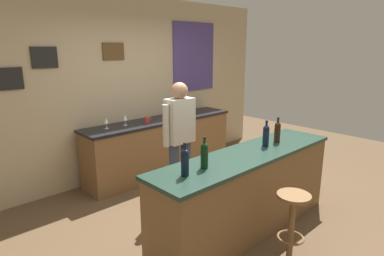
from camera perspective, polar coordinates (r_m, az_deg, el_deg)
The scene contains 16 objects.
ground_plane at distance 4.17m, azimuth 4.83°, elevation -15.15°, with size 10.00×10.00×0.00m, color brown.
back_wall at distance 5.26m, azimuth -11.38°, elevation 7.05°, with size 6.00×0.09×2.80m.
bar_counter at distance 3.74m, azimuth 9.61°, elevation -11.03°, with size 2.50×0.60×0.92m.
side_counter at distance 5.37m, azimuth -5.34°, elevation -3.12°, with size 2.66×0.56×0.90m.
bartender at distance 4.10m, azimuth -2.15°, elevation -1.48°, with size 0.52×0.21×1.62m.
bar_stool at distance 3.37m, azimuth 17.23°, elevation -14.46°, with size 0.32×0.32×0.68m.
wine_bottle_a at distance 2.88m, azimuth -1.26°, elevation -5.86°, with size 0.07×0.07×0.31m.
wine_bottle_b at distance 3.05m, azimuth 2.19°, elevation -4.65°, with size 0.07×0.07×0.31m.
wine_bottle_c at distance 3.80m, azimuth 12.87°, elevation -1.21°, with size 0.07×0.07×0.31m.
wine_bottle_d at distance 4.00m, azimuth 14.78°, elevation -0.56°, with size 0.07×0.07×0.31m.
wine_glass_a at distance 4.76m, azimuth -14.85°, elevation 1.20°, with size 0.07×0.07×0.16m.
wine_glass_b at distance 4.90m, azimuth -11.69°, elevation 1.72°, with size 0.07×0.07×0.16m.
wine_glass_c at distance 5.27m, azimuth -3.94°, elevation 2.87°, with size 0.07×0.07×0.16m.
wine_glass_d at distance 5.42m, azimuth -4.10°, elevation 3.18°, with size 0.07×0.07×0.16m.
wine_glass_e at distance 5.76m, azimuth 0.35°, elevation 3.87°, with size 0.07×0.07×0.16m.
coffee_mug at distance 5.01m, azimuth -7.90°, elevation 1.43°, with size 0.12×0.08×0.09m.
Camera 1 is at (-2.73, -2.41, 2.04)m, focal length 30.34 mm.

